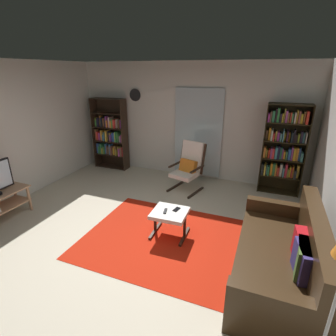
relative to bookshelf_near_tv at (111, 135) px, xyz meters
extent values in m
plane|color=beige|center=(1.97, -2.66, -0.85)|extent=(7.02, 7.02, 0.00)
cube|color=silver|center=(1.97, 0.24, 0.45)|extent=(5.60, 0.06, 2.60)
cube|color=silver|center=(2.23, 0.18, 0.20)|extent=(1.10, 0.01, 2.00)
cube|color=red|center=(2.46, -2.42, -0.84)|extent=(2.38, 1.94, 0.01)
cylinder|color=tan|center=(-0.14, -2.51, -0.61)|extent=(0.05, 0.05, 0.47)
cylinder|color=tan|center=(-0.49, -2.51, -0.61)|extent=(0.05, 0.05, 0.47)
cube|color=black|center=(-0.43, -0.03, 0.04)|extent=(0.02, 0.30, 1.77)
cube|color=black|center=(0.43, -0.03, 0.04)|extent=(0.02, 0.30, 1.77)
cube|color=black|center=(0.00, 0.12, 0.04)|extent=(0.88, 0.02, 1.77)
cube|color=black|center=(0.00, -0.03, -0.83)|extent=(0.85, 0.28, 0.02)
cube|color=black|center=(0.00, -0.03, -0.49)|extent=(0.85, 0.28, 0.02)
cube|color=black|center=(0.00, -0.03, -0.14)|extent=(0.85, 0.28, 0.02)
cube|color=black|center=(0.00, -0.03, 0.21)|extent=(0.85, 0.28, 0.02)
cube|color=black|center=(0.00, -0.03, 0.57)|extent=(0.85, 0.28, 0.02)
cube|color=black|center=(0.00, -0.03, 0.90)|extent=(0.85, 0.28, 0.02)
cube|color=#3159B6|center=(-0.40, -0.03, -0.36)|extent=(0.03, 0.12, 0.25)
cube|color=#3C6BAC|center=(-0.36, -0.02, -0.36)|extent=(0.04, 0.15, 0.24)
cube|color=#338149|center=(-0.32, -0.04, -0.39)|extent=(0.03, 0.18, 0.18)
cube|color=#338751|center=(-0.28, -0.03, -0.35)|extent=(0.04, 0.15, 0.26)
cube|color=#9C9730|center=(-0.23, -0.02, -0.41)|extent=(0.04, 0.22, 0.15)
cube|color=#3D833F|center=(-0.18, -0.04, -0.39)|extent=(0.03, 0.16, 0.20)
cube|color=#3464A5|center=(-0.13, -0.04, -0.35)|extent=(0.04, 0.11, 0.26)
cube|color=brown|center=(-0.09, -0.04, -0.37)|extent=(0.04, 0.12, 0.22)
cube|color=brown|center=(-0.04, -0.01, -0.38)|extent=(0.04, 0.16, 0.20)
cube|color=#356DB4|center=(0.00, -0.04, -0.35)|extent=(0.04, 0.15, 0.27)
cube|color=brown|center=(0.05, -0.03, -0.37)|extent=(0.04, 0.23, 0.23)
cube|color=gold|center=(0.09, -0.01, -0.39)|extent=(0.02, 0.17, 0.18)
cube|color=orange|center=(0.12, -0.03, -0.38)|extent=(0.02, 0.11, 0.21)
cube|color=brown|center=(0.15, -0.03, -0.36)|extent=(0.03, 0.15, 0.25)
cube|color=#9F9232|center=(0.19, -0.01, -0.41)|extent=(0.03, 0.24, 0.15)
cube|color=#9E963C|center=(0.24, -0.03, -0.37)|extent=(0.04, 0.12, 0.23)
cube|color=#973884|center=(0.29, -0.05, -0.39)|extent=(0.04, 0.22, 0.20)
cube|color=brown|center=(0.33, -0.03, -0.37)|extent=(0.04, 0.21, 0.23)
cube|color=red|center=(0.39, -0.03, -0.37)|extent=(0.03, 0.20, 0.24)
cube|color=brown|center=(-0.39, -0.04, 0.00)|extent=(0.04, 0.13, 0.27)
cube|color=red|center=(-0.34, -0.03, -0.02)|extent=(0.04, 0.20, 0.22)
cube|color=#9F3895|center=(-0.29, -0.04, -0.04)|extent=(0.04, 0.16, 0.19)
cube|color=orange|center=(-0.23, -0.01, 0.00)|extent=(0.04, 0.17, 0.26)
cube|color=#2760A7|center=(-0.17, -0.03, -0.06)|extent=(0.04, 0.15, 0.15)
cube|color=teal|center=(-0.13, -0.03, -0.02)|extent=(0.02, 0.21, 0.22)
cube|color=beige|center=(-0.10, -0.01, -0.05)|extent=(0.02, 0.17, 0.16)
cube|color=gold|center=(-0.06, -0.03, 0.00)|extent=(0.04, 0.22, 0.27)
cube|color=black|center=(-0.02, -0.04, 0.00)|extent=(0.03, 0.12, 0.25)
cube|color=#A98D29|center=(0.02, -0.03, -0.03)|extent=(0.04, 0.13, 0.21)
cube|color=purple|center=(0.06, -0.04, -0.04)|extent=(0.02, 0.19, 0.18)
cube|color=#2F5BB0|center=(0.10, -0.04, -0.02)|extent=(0.03, 0.11, 0.22)
cube|color=#2A5BB4|center=(0.14, -0.01, -0.02)|extent=(0.03, 0.19, 0.23)
cube|color=gold|center=(0.19, -0.01, -0.01)|extent=(0.03, 0.23, 0.25)
cube|color=#348C3C|center=(0.22, -0.03, 0.00)|extent=(0.03, 0.23, 0.27)
cube|color=#34793A|center=(0.26, -0.03, 0.00)|extent=(0.03, 0.20, 0.25)
cube|color=#BDB0B2|center=(0.30, -0.02, -0.06)|extent=(0.03, 0.15, 0.15)
cube|color=#93378C|center=(0.35, -0.04, -0.04)|extent=(0.03, 0.12, 0.18)
cube|color=brown|center=(0.39, -0.02, -0.01)|extent=(0.03, 0.21, 0.24)
cube|color=#9E9C2F|center=(-0.40, -0.01, 0.33)|extent=(0.03, 0.10, 0.21)
cube|color=#41903A|center=(-0.35, -0.03, 0.30)|extent=(0.04, 0.16, 0.16)
cube|color=#1D1C30|center=(-0.29, -0.04, 0.33)|extent=(0.04, 0.17, 0.22)
cube|color=orange|center=(-0.25, -0.01, 0.35)|extent=(0.03, 0.10, 0.26)
cube|color=black|center=(-0.20, -0.01, 0.34)|extent=(0.04, 0.19, 0.23)
cube|color=brown|center=(-0.15, -0.01, 0.33)|extent=(0.03, 0.13, 0.22)
cube|color=#1F2823|center=(-0.11, -0.01, 0.33)|extent=(0.04, 0.12, 0.22)
cube|color=#8C338B|center=(-0.07, -0.03, 0.36)|extent=(0.03, 0.10, 0.27)
cube|color=orange|center=(-0.03, -0.02, 0.31)|extent=(0.03, 0.20, 0.18)
cube|color=#8E3582|center=(0.01, -0.01, 0.33)|extent=(0.03, 0.17, 0.21)
cube|color=beige|center=(0.05, -0.02, 0.35)|extent=(0.03, 0.20, 0.25)
cube|color=orange|center=(0.09, -0.04, 0.30)|extent=(0.04, 0.18, 0.17)
cube|color=#3E803A|center=(0.14, -0.03, 0.33)|extent=(0.04, 0.20, 0.21)
cube|color=red|center=(0.19, -0.04, 0.33)|extent=(0.04, 0.21, 0.22)
cube|color=beige|center=(0.24, -0.04, 0.33)|extent=(0.03, 0.11, 0.22)
cube|color=#9D3B92|center=(0.28, -0.02, 0.32)|extent=(0.03, 0.11, 0.19)
cube|color=brown|center=(0.32, -0.03, 0.33)|extent=(0.02, 0.21, 0.21)
cube|color=purple|center=(0.36, -0.01, 0.32)|extent=(0.04, 0.15, 0.20)
cube|color=black|center=(3.66, -0.03, 0.07)|extent=(0.02, 0.30, 1.82)
cube|color=black|center=(4.44, -0.03, 0.07)|extent=(0.02, 0.30, 1.82)
cube|color=black|center=(4.05, 0.11, 0.07)|extent=(0.80, 0.02, 1.82)
cube|color=black|center=(4.05, -0.03, -0.83)|extent=(0.77, 0.28, 0.02)
cube|color=black|center=(4.05, -0.03, -0.48)|extent=(0.77, 0.28, 0.02)
cube|color=black|center=(4.05, -0.03, -0.12)|extent=(0.77, 0.28, 0.02)
cube|color=black|center=(4.05, -0.03, 0.25)|extent=(0.77, 0.28, 0.02)
cube|color=black|center=(4.05, -0.03, 0.61)|extent=(0.77, 0.28, 0.02)
cube|color=black|center=(4.05, -0.03, 0.96)|extent=(0.77, 0.28, 0.02)
cube|color=#272C2C|center=(3.70, -0.03, -0.36)|extent=(0.04, 0.23, 0.22)
cube|color=gold|center=(3.75, -0.05, -0.36)|extent=(0.03, 0.22, 0.22)
cube|color=teal|center=(3.79, -0.02, -0.37)|extent=(0.02, 0.20, 0.20)
cube|color=#2F8252|center=(3.82, -0.05, -0.38)|extent=(0.03, 0.19, 0.18)
cube|color=orange|center=(3.87, -0.01, -0.35)|extent=(0.04, 0.21, 0.25)
cube|color=#3A8B4D|center=(3.92, -0.04, -0.35)|extent=(0.04, 0.11, 0.24)
cube|color=orange|center=(3.96, -0.05, -0.35)|extent=(0.03, 0.14, 0.24)
cube|color=red|center=(4.01, -0.02, -0.38)|extent=(0.04, 0.17, 0.18)
cube|color=beige|center=(4.06, -0.05, -0.35)|extent=(0.04, 0.10, 0.26)
cube|color=teal|center=(4.11, -0.02, -0.38)|extent=(0.03, 0.22, 0.19)
cube|color=#C22A39|center=(4.15, -0.04, -0.34)|extent=(0.04, 0.17, 0.27)
cube|color=olive|center=(4.20, -0.04, -0.39)|extent=(0.03, 0.13, 0.17)
cube|color=gold|center=(4.23, -0.02, -0.37)|extent=(0.03, 0.13, 0.21)
cube|color=red|center=(4.26, -0.05, -0.37)|extent=(0.02, 0.12, 0.20)
cube|color=orange|center=(4.28, -0.03, -0.35)|extent=(0.02, 0.12, 0.24)
cube|color=#262C32|center=(4.32, -0.04, -0.39)|extent=(0.04, 0.22, 0.18)
cube|color=gold|center=(4.37, -0.03, -0.34)|extent=(0.04, 0.11, 0.26)
cube|color=orange|center=(3.70, -0.04, 0.00)|extent=(0.04, 0.17, 0.21)
cube|color=#989A34|center=(3.74, -0.03, -0.02)|extent=(0.03, 0.11, 0.17)
cube|color=red|center=(3.79, -0.04, -0.02)|extent=(0.04, 0.13, 0.17)
cube|color=#93458D|center=(3.83, -0.03, -0.01)|extent=(0.03, 0.21, 0.20)
cube|color=red|center=(3.87, -0.04, -0.01)|extent=(0.04, 0.19, 0.20)
cube|color=teal|center=(3.92, -0.03, 0.01)|extent=(0.04, 0.19, 0.23)
cube|color=#181932|center=(3.97, -0.03, 0.02)|extent=(0.04, 0.22, 0.26)
cube|color=#2B8152|center=(4.01, -0.02, 0.00)|extent=(0.04, 0.14, 0.23)
cube|color=#943E8F|center=(4.04, -0.04, -0.01)|extent=(0.02, 0.11, 0.21)
cube|color=orange|center=(4.08, -0.01, -0.03)|extent=(0.04, 0.13, 0.16)
cube|color=#3F814C|center=(4.12, -0.03, -0.03)|extent=(0.03, 0.15, 0.16)
cube|color=#3364B7|center=(4.17, -0.02, 0.00)|extent=(0.04, 0.16, 0.22)
cube|color=#A0458F|center=(4.21, -0.02, 0.02)|extent=(0.03, 0.19, 0.26)
cube|color=gold|center=(4.25, -0.02, 0.02)|extent=(0.04, 0.21, 0.25)
cube|color=orange|center=(4.30, -0.02, 0.02)|extent=(0.04, 0.17, 0.26)
cube|color=#3A67B6|center=(4.34, -0.02, 0.02)|extent=(0.04, 0.11, 0.25)
cube|color=teal|center=(4.39, -0.04, -0.02)|extent=(0.04, 0.19, 0.18)
cube|color=brown|center=(3.70, -0.01, 0.35)|extent=(0.04, 0.11, 0.19)
cube|color=orange|center=(3.75, -0.04, 0.38)|extent=(0.04, 0.11, 0.24)
cube|color=beige|center=(3.79, -0.02, 0.36)|extent=(0.03, 0.22, 0.21)
cube|color=red|center=(3.83, -0.04, 0.33)|extent=(0.03, 0.21, 0.15)
cube|color=#A3983B|center=(3.87, -0.03, 0.35)|extent=(0.03, 0.15, 0.19)
cube|color=#93338F|center=(3.91, -0.02, 0.34)|extent=(0.04, 0.19, 0.17)
cube|color=#539E99|center=(3.96, -0.02, 0.33)|extent=(0.03, 0.18, 0.16)
cube|color=teal|center=(4.00, -0.03, 0.37)|extent=(0.02, 0.24, 0.23)
cube|color=gold|center=(4.03, -0.02, 0.34)|extent=(0.03, 0.13, 0.17)
cube|color=#2D1728|center=(4.08, -0.03, 0.37)|extent=(0.03, 0.23, 0.22)
cube|color=orange|center=(4.11, -0.02, 0.34)|extent=(0.03, 0.12, 0.17)
cube|color=#1D262C|center=(4.16, -0.03, 0.35)|extent=(0.03, 0.21, 0.19)
cube|color=#231D29|center=(4.19, -0.03, 0.38)|extent=(0.02, 0.16, 0.25)
cube|color=black|center=(4.23, -0.04, 0.33)|extent=(0.04, 0.16, 0.16)
cube|color=#93A02A|center=(4.28, -0.04, 0.34)|extent=(0.03, 0.11, 0.17)
cube|color=#272033|center=(4.32, -0.05, 0.36)|extent=(0.04, 0.12, 0.22)
cube|color=teal|center=(4.36, -0.02, 0.35)|extent=(0.03, 0.12, 0.19)
cube|color=beige|center=(4.40, -0.02, 0.36)|extent=(0.02, 0.24, 0.21)
cube|color=#9E3591|center=(3.70, -0.04, 0.70)|extent=(0.03, 0.21, 0.16)
cube|color=brown|center=(3.73, -0.05, 0.72)|extent=(0.02, 0.20, 0.20)
cube|color=#2F7D4E|center=(3.78, -0.05, 0.72)|extent=(0.04, 0.15, 0.21)
cube|color=black|center=(3.82, -0.01, 0.75)|extent=(0.02, 0.21, 0.26)
cube|color=#2D803F|center=(3.86, -0.04, 0.75)|extent=(0.04, 0.14, 0.27)
cube|color=#2B2433|center=(3.91, -0.04, 0.71)|extent=(0.03, 0.16, 0.17)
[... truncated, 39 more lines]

